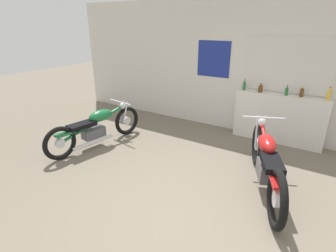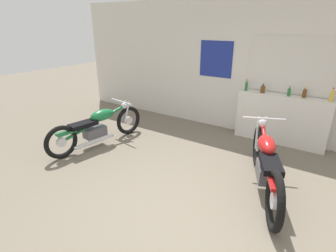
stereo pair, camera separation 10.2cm
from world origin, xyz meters
name	(u,v)px [view 2 (the right image)]	position (x,y,z in m)	size (l,w,h in m)	color
ground_plane	(190,216)	(0.00, 0.00, 0.00)	(24.00, 24.00, 0.00)	#706656
wall_back	(270,70)	(0.02, 3.12, 1.40)	(10.00, 0.07, 2.80)	silver
sill_counter	(281,119)	(0.40, 2.94, 0.49)	(1.73, 0.28, 0.99)	silver
bottle_leftmost	(246,86)	(-0.35, 2.91, 1.09)	(0.06, 0.06, 0.23)	#23662D
bottle_left_center	(263,89)	(-0.01, 2.91, 1.07)	(0.09, 0.09, 0.18)	#5B3814
bottle_center	(289,92)	(0.47, 2.93, 1.07)	(0.06, 0.06, 0.19)	#23662D
bottle_right_center	(305,93)	(0.73, 2.97, 1.07)	(0.07, 0.07, 0.20)	#5B3814
bottle_rightmost	(332,95)	(1.17, 2.94, 1.10)	(0.06, 0.06, 0.25)	gold
motorcycle_red	(266,164)	(0.60, 1.08, 0.44)	(1.00, 2.09, 0.91)	black
motorcycle_green	(98,126)	(-2.55, 0.83, 0.39)	(0.64, 2.14, 0.78)	black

